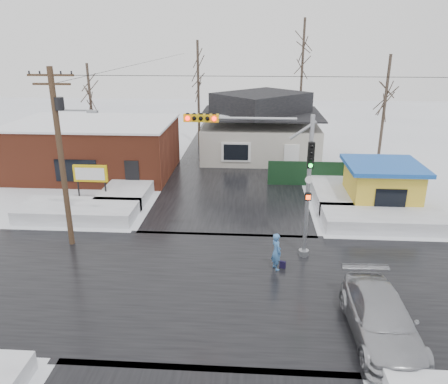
# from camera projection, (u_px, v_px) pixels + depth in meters

# --- Properties ---
(ground) EXTENTS (120.00, 120.00, 0.00)m
(ground) POSITION_uv_depth(u_px,v_px,m) (219.00, 285.00, 19.13)
(ground) COLOR white
(ground) RESTS_ON ground
(road_ns) EXTENTS (10.00, 120.00, 0.02)m
(road_ns) POSITION_uv_depth(u_px,v_px,m) (219.00, 285.00, 19.12)
(road_ns) COLOR black
(road_ns) RESTS_ON ground
(road_ew) EXTENTS (120.00, 10.00, 0.02)m
(road_ew) POSITION_uv_depth(u_px,v_px,m) (219.00, 285.00, 19.12)
(road_ew) COLOR black
(road_ew) RESTS_ON ground
(snowbank_nw) EXTENTS (7.00, 3.00, 0.80)m
(snowbank_nw) POSITION_uv_depth(u_px,v_px,m) (78.00, 211.00, 26.14)
(snowbank_nw) COLOR white
(snowbank_nw) RESTS_ON ground
(snowbank_ne) EXTENTS (7.00, 3.00, 0.80)m
(snowbank_ne) POSITION_uv_depth(u_px,v_px,m) (385.00, 219.00, 25.00)
(snowbank_ne) COLOR white
(snowbank_ne) RESTS_ON ground
(snowbank_nside_w) EXTENTS (3.00, 8.00, 0.80)m
(snowbank_nside_w) POSITION_uv_depth(u_px,v_px,m) (133.00, 185.00, 30.72)
(snowbank_nside_w) COLOR white
(snowbank_nside_w) RESTS_ON ground
(snowbank_nside_e) EXTENTS (3.00, 8.00, 0.80)m
(snowbank_nside_e) POSITION_uv_depth(u_px,v_px,m) (334.00, 190.00, 29.82)
(snowbank_nside_e) COLOR white
(snowbank_nside_e) RESTS_ON ground
(traffic_signal) EXTENTS (6.05, 0.68, 7.00)m
(traffic_signal) POSITION_uv_depth(u_px,v_px,m) (275.00, 168.00, 20.24)
(traffic_signal) COLOR gray
(traffic_signal) RESTS_ON ground
(utility_pole) EXTENTS (3.15, 0.44, 9.00)m
(utility_pole) POSITION_uv_depth(u_px,v_px,m) (61.00, 149.00, 21.21)
(utility_pole) COLOR #382619
(utility_pole) RESTS_ON ground
(brick_building) EXTENTS (12.20, 8.20, 4.12)m
(brick_building) POSITION_uv_depth(u_px,v_px,m) (95.00, 148.00, 34.16)
(brick_building) COLOR brown
(brick_building) RESTS_ON ground
(marquee_sign) EXTENTS (2.20, 0.21, 2.55)m
(marquee_sign) POSITION_uv_depth(u_px,v_px,m) (90.00, 175.00, 27.98)
(marquee_sign) COLOR black
(marquee_sign) RESTS_ON ground
(house) EXTENTS (10.40, 8.40, 5.76)m
(house) POSITION_uv_depth(u_px,v_px,m) (260.00, 128.00, 38.79)
(house) COLOR beige
(house) RESTS_ON ground
(kiosk) EXTENTS (4.60, 4.60, 2.88)m
(kiosk) POSITION_uv_depth(u_px,v_px,m) (381.00, 185.00, 27.42)
(kiosk) COLOR gold
(kiosk) RESTS_ON ground
(fence) EXTENTS (8.00, 0.12, 1.80)m
(fence) POSITION_uv_depth(u_px,v_px,m) (323.00, 174.00, 31.57)
(fence) COLOR black
(fence) RESTS_ON ground
(tree_far_left) EXTENTS (3.00, 3.00, 10.00)m
(tree_far_left) POSITION_uv_depth(u_px,v_px,m) (198.00, 63.00, 41.15)
(tree_far_left) COLOR #332821
(tree_far_left) RESTS_ON ground
(tree_far_mid) EXTENTS (3.00, 3.00, 12.00)m
(tree_far_mid) POSITION_uv_depth(u_px,v_px,m) (304.00, 45.00, 41.86)
(tree_far_mid) COLOR #332821
(tree_far_mid) RESTS_ON ground
(tree_far_right) EXTENTS (3.00, 3.00, 9.00)m
(tree_far_right) POSITION_uv_depth(u_px,v_px,m) (388.00, 78.00, 34.76)
(tree_far_right) COLOR #332821
(tree_far_right) RESTS_ON ground
(tree_far_west) EXTENTS (3.00, 3.00, 8.00)m
(tree_far_west) POSITION_uv_depth(u_px,v_px,m) (88.00, 81.00, 40.44)
(tree_far_west) COLOR #332821
(tree_far_west) RESTS_ON ground
(pedestrian) EXTENTS (0.67, 0.78, 1.80)m
(pedestrian) POSITION_uv_depth(u_px,v_px,m) (276.00, 252.00, 20.13)
(pedestrian) COLOR #4074B5
(pedestrian) RESTS_ON ground
(car) EXTENTS (2.27, 5.42, 1.56)m
(car) POSITION_uv_depth(u_px,v_px,m) (381.00, 319.00, 15.55)
(car) COLOR #A8A9AF
(car) RESTS_ON ground
(shopping_bag) EXTENTS (0.30, 0.22, 0.35)m
(shopping_bag) POSITION_uv_depth(u_px,v_px,m) (283.00, 265.00, 20.44)
(shopping_bag) COLOR black
(shopping_bag) RESTS_ON ground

